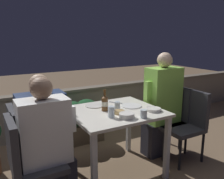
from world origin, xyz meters
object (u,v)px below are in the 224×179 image
person_green_blouse (161,105)px  chair_left_far (25,142)px  chair_right_near (187,119)px  chair_right_far (172,113)px  beer_bottle (105,103)px  person_navy_jumper (46,132)px  chair_left_near (26,157)px  person_white_polo (49,144)px

person_green_blouse → chair_left_far: bearing=178.3°
chair_right_near → chair_right_far: bearing=93.7°
chair_right_near → chair_right_far: same height
person_green_blouse → beer_bottle: person_green_blouse is taller
chair_right_near → person_green_blouse: bearing=129.7°
person_green_blouse → beer_bottle: 0.88m
person_navy_jumper → chair_right_far: bearing=-1.7°
chair_left_far → chair_left_near: bearing=-99.4°
chair_right_near → person_green_blouse: person_green_blouse is taller
person_green_blouse → chair_right_near: bearing=-50.3°
chair_left_far → beer_bottle: 0.89m
person_white_polo → person_green_blouse: 1.55m
beer_bottle → chair_right_far: bearing=4.3°
chair_left_far → person_navy_jumper: bearing=-0.0°
person_navy_jumper → chair_right_near: bearing=-10.4°
person_navy_jumper → beer_bottle: (0.61, -0.13, 0.25)m
person_white_polo → chair_left_far: (-0.15, 0.32, -0.08)m
chair_left_near → person_green_blouse: (1.73, 0.27, 0.15)m
chair_right_near → person_navy_jumper: bearing=169.6°
chair_left_far → chair_right_near: same height
person_white_polo → beer_bottle: 0.73m
beer_bottle → chair_right_near: bearing=-9.5°
person_navy_jumper → beer_bottle: size_ratio=5.11×
person_white_polo → chair_left_far: size_ratio=1.37×
person_white_polo → beer_bottle: bearing=15.8°
chair_left_far → person_white_polo: bearing=-64.8°
chair_left_near → beer_bottle: 0.95m
chair_right_far → person_navy_jumper: bearing=178.3°
person_green_blouse → chair_left_near: bearing=-171.2°
chair_left_far → person_green_blouse: (1.68, -0.05, 0.15)m
person_white_polo → chair_right_far: person_white_polo is taller
person_white_polo → chair_left_near: bearing=-180.0°
chair_left_near → beer_bottle: beer_bottle is taller
person_navy_jumper → beer_bottle: person_navy_jumper is taller
chair_left_near → chair_right_far: (1.93, 0.27, 0.00)m
person_white_polo → beer_bottle: person_white_polo is taller
chair_left_near → chair_left_far: bearing=80.6°
chair_left_near → person_navy_jumper: bearing=51.3°
person_navy_jumper → chair_right_far: person_navy_jumper is taller
person_white_polo → chair_left_far: bearing=115.2°
person_navy_jumper → person_green_blouse: (1.48, -0.05, 0.08)m
chair_left_near → chair_right_far: bearing=7.9°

